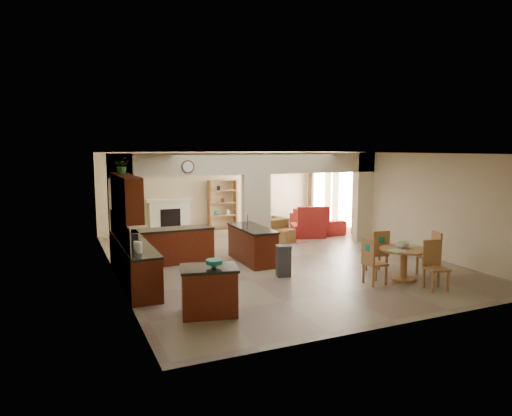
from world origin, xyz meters
name	(u,v)px	position (x,y,z in m)	size (l,w,h in m)	color
floor	(271,259)	(0.00, 0.00, 0.00)	(10.00, 10.00, 0.00)	#7C7056
ceiling	(272,153)	(0.00, 0.00, 2.80)	(10.00, 10.00, 0.00)	white
wall_back	(212,191)	(0.00, 5.00, 1.40)	(8.00, 8.00, 0.00)	beige
wall_front	(404,242)	(0.00, -5.00, 1.40)	(8.00, 8.00, 0.00)	beige
wall_left	(113,216)	(-4.00, 0.00, 1.40)	(10.00, 10.00, 0.00)	beige
wall_right	(392,200)	(4.00, 0.00, 1.40)	(10.00, 10.00, 0.00)	beige
partition_left_pier	(121,210)	(-3.70, 1.00, 1.40)	(0.60, 0.25, 2.80)	beige
partition_center_pier	(256,213)	(0.00, 1.00, 1.10)	(0.80, 0.25, 2.20)	beige
partition_right_pier	(363,197)	(3.70, 1.00, 1.40)	(0.60, 0.25, 2.80)	beige
partition_header	(256,164)	(0.00, 1.00, 2.50)	(8.00, 0.25, 0.60)	beige
kitchen_counter	(149,255)	(-3.26, -0.25, 0.46)	(2.52, 3.29, 1.48)	#3A0B06
upper_cabinets	(126,196)	(-3.82, -0.80, 1.92)	(0.35, 2.40, 0.90)	#3A0B06
peninsula	(252,245)	(-0.60, -0.11, 0.46)	(0.70, 1.85, 0.91)	#3A0B06
wall_clock	(188,167)	(-2.00, 0.85, 2.45)	(0.34, 0.34, 0.03)	#4B2C19
rug	(277,240)	(1.20, 2.10, 0.01)	(1.60, 1.30, 0.01)	brown
fireplace	(170,215)	(-1.60, 4.83, 0.61)	(1.60, 0.35, 1.20)	silver
shelving_unit	(223,204)	(0.35, 4.82, 0.90)	(1.00, 0.32, 1.80)	#965E33
window_a	(346,199)	(3.97, 2.30, 1.20)	(0.02, 0.90, 1.90)	white
window_b	(320,194)	(3.97, 4.00, 1.20)	(0.02, 0.90, 1.90)	white
glazed_door	(332,200)	(3.97, 3.15, 1.05)	(0.02, 0.70, 2.10)	white
drape_a_left	(356,201)	(3.93, 1.70, 1.20)	(0.10, 0.28, 2.30)	#45231B
drape_a_right	(336,197)	(3.93, 2.90, 1.20)	(0.10, 0.28, 2.30)	#45231B
drape_b_left	(328,196)	(3.93, 3.40, 1.20)	(0.10, 0.28, 2.30)	#45231B
drape_b_right	(311,193)	(3.93, 4.60, 1.20)	(0.10, 0.28, 2.30)	#45231B
ceiling_fan	(273,159)	(1.50, 3.00, 2.56)	(1.00, 1.00, 0.10)	white
kitchen_island	(209,290)	(-2.78, -3.26, 0.44)	(1.13, 0.92, 0.86)	#3A0B06
teal_bowl	(214,263)	(-2.71, -3.33, 0.93)	(0.29, 0.29, 0.14)	#127F6A
trash_can	(283,262)	(-0.47, -1.62, 0.33)	(0.31, 0.27, 0.66)	#303033
dining_table	(404,259)	(1.84, -2.99, 0.49)	(1.06, 1.06, 0.72)	#965E33
fruit_bowl	(402,245)	(1.82, -2.94, 0.80)	(0.27, 0.27, 0.14)	#7DB226
sofa	(316,221)	(3.30, 3.13, 0.36)	(0.96, 2.47, 0.72)	maroon
chaise	(308,231)	(2.43, 2.24, 0.21)	(1.05, 0.86, 0.42)	maroon
armchair	(271,228)	(1.09, 2.26, 0.37)	(0.80, 0.82, 0.75)	#97331B
ottoman	(283,236)	(1.27, 1.77, 0.21)	(0.57, 0.57, 0.42)	#97331B
plant	(122,165)	(-3.82, -0.43, 2.56)	(0.33, 0.29, 0.37)	#225015
chair_north	(379,250)	(1.69, -2.29, 0.55)	(0.49, 0.49, 1.02)	#965E33
chair_east	(432,252)	(2.68, -2.95, 0.55)	(0.52, 0.52, 1.02)	#965E33
chair_south	(434,263)	(1.97, -3.74, 0.55)	(0.51, 0.51, 1.02)	#965E33
chair_west	(372,259)	(0.98, -2.97, 0.55)	(0.43, 0.42, 1.02)	#965E33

